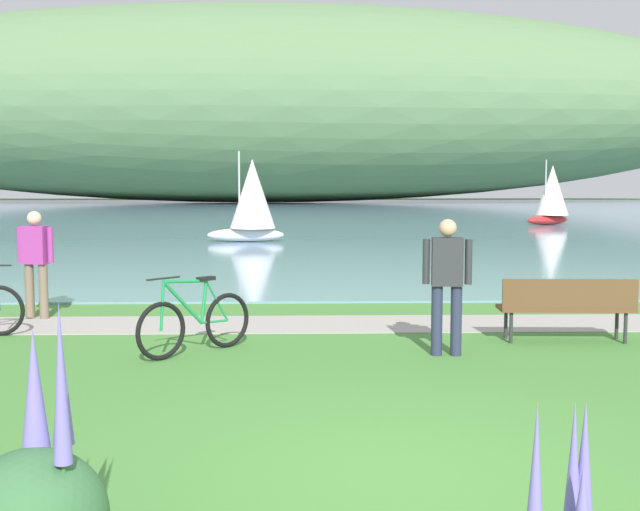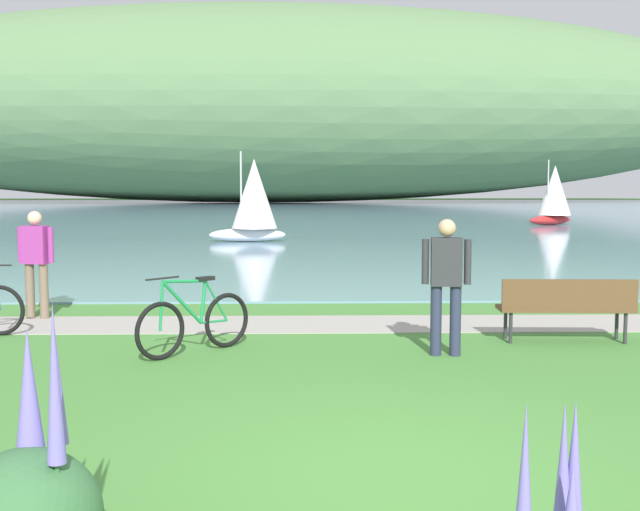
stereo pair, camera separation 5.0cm
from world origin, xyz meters
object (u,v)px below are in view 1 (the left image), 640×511
object	(u,v)px
person_on_the_grass	(447,278)
sailboat_mid_bay	(552,194)
park_bench_near_camera	(567,304)
person_at_shoreline	(36,258)
sailboat_toward_hillside	(252,199)
bicycle_leaning_near_bench	(195,322)

from	to	relation	value
person_on_the_grass	sailboat_mid_bay	xyz separation A→B (m)	(10.72, 29.86, 0.57)
park_bench_near_camera	person_on_the_grass	size ratio (longest dim) A/B	1.06
park_bench_near_camera	person_at_shoreline	world-z (taller)	person_at_shoreline
person_at_shoreline	sailboat_toward_hillside	size ratio (longest dim) A/B	0.53
park_bench_near_camera	sailboat_mid_bay	size ratio (longest dim) A/B	0.57
sailboat_toward_hillside	sailboat_mid_bay	bearing A→B (deg)	37.79
person_on_the_grass	sailboat_toward_hillside	distance (m)	19.14
bicycle_leaning_near_bench	sailboat_mid_bay	xyz separation A→B (m)	(13.88, 29.68, 1.15)
bicycle_leaning_near_bench	person_at_shoreline	size ratio (longest dim) A/B	0.76
park_bench_near_camera	bicycle_leaning_near_bench	distance (m)	4.97
bicycle_leaning_near_bench	person_at_shoreline	distance (m)	3.92
park_bench_near_camera	person_on_the_grass	bearing A→B (deg)	-156.30
person_at_shoreline	park_bench_near_camera	bearing A→B (deg)	-14.75
person_at_shoreline	person_on_the_grass	world-z (taller)	same
bicycle_leaning_near_bench	person_on_the_grass	size ratio (longest dim) A/B	0.76
sailboat_mid_bay	sailboat_toward_hillside	distance (m)	18.05
park_bench_near_camera	person_at_shoreline	bearing A→B (deg)	165.25
bicycle_leaning_near_bench	sailboat_mid_bay	distance (m)	32.79
park_bench_near_camera	person_on_the_grass	world-z (taller)	person_on_the_grass
park_bench_near_camera	sailboat_toward_hillside	bearing A→B (deg)	106.44
person_on_the_grass	sailboat_mid_bay	bearing A→B (deg)	70.24
park_bench_near_camera	person_on_the_grass	distance (m)	2.00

